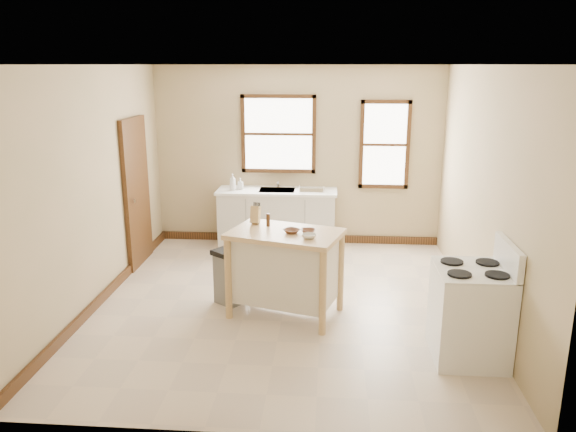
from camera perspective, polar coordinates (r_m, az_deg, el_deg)
The scene contains 23 objects.
floor at distance 6.88m, azimuth -0.33°, elevation -8.87°, with size 5.00×5.00×0.00m, color beige.
ceiling at distance 6.29m, azimuth -0.37°, elevation 15.13°, with size 5.00×5.00×0.00m, color white.
wall_back at distance 8.89m, azimuth 0.98°, elevation 6.08°, with size 4.50×0.04×2.80m, color tan.
wall_left at distance 6.99m, azimuth -19.08°, elevation 2.74°, with size 0.04×5.00×2.80m, color tan.
wall_right at distance 6.65m, azimuth 19.37°, elevation 2.11°, with size 0.04×5.00×2.80m, color tan.
window_main at distance 8.85m, azimuth -0.98°, elevation 8.32°, with size 1.17×0.06×1.22m, color black, non-canonical shape.
window_side at distance 8.87m, azimuth 9.79°, elevation 7.14°, with size 0.77×0.06×1.37m, color black, non-canonical shape.
door_left at distance 8.23m, azimuth -15.11°, elevation 2.33°, with size 0.06×0.90×2.10m, color black.
baseboard_back at distance 9.17m, azimuth 0.93°, elevation -2.25°, with size 4.50×0.04×0.12m, color black.
baseboard_left at distance 7.37m, azimuth -17.97°, elevation -7.48°, with size 0.04×5.00×0.12m, color black.
sink_counter at distance 8.82m, azimuth -1.11°, elevation -0.25°, with size 1.86×0.62×0.92m, color silver, non-canonical shape.
faucet at distance 8.86m, azimuth -1.02°, elevation 3.62°, with size 0.03×0.03×0.22m, color silver.
soap_bottle_a at distance 8.71m, azimuth -5.64°, elevation 3.46°, with size 0.10×0.10×0.25m, color #B2B2B2.
soap_bottle_b at distance 8.76m, azimuth -4.86°, elevation 3.28°, with size 0.08×0.08×0.17m, color #B2B2B2.
dish_rack at distance 8.61m, azimuth 2.44°, elevation 2.84°, with size 0.39×0.29×0.10m, color silver, non-canonical shape.
kitchen_island at distance 6.43m, azimuth -0.27°, elevation -5.85°, with size 1.22×0.77×0.99m, color #E6BC87, non-canonical shape.
knife_block at distance 6.57m, azimuth -3.33°, elevation 0.06°, with size 0.10×0.10×0.20m, color tan, non-canonical shape.
pepper_grinder at distance 6.46m, azimuth -2.03°, elevation -0.40°, with size 0.04×0.04×0.15m, color #472913.
bowl_a at distance 6.22m, azimuth 0.37°, elevation -1.53°, with size 0.17×0.17×0.04m, color brown.
bowl_b at distance 6.23m, azimuth 2.05°, elevation -1.53°, with size 0.16×0.16×0.04m, color brown.
bowl_c at distance 6.03m, azimuth 2.14°, elevation -2.07°, with size 0.15×0.15×0.05m, color silver.
trash_bin at distance 6.82m, azimuth -5.97°, elevation -6.15°, with size 0.35×0.29×0.67m, color #61605F, non-canonical shape.
gas_stove at distance 5.76m, azimuth 18.08°, elevation -8.18°, with size 0.74×0.75×1.19m, color white, non-canonical shape.
Camera 1 is at (0.52, -6.27, 2.80)m, focal length 35.00 mm.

